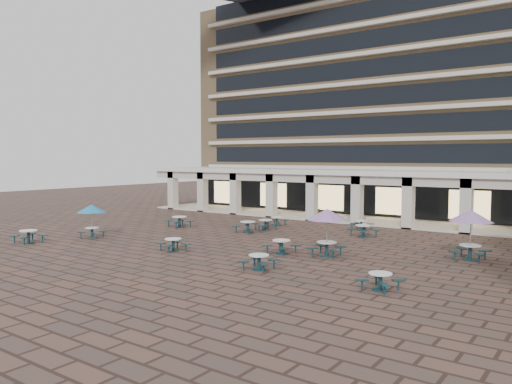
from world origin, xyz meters
TOP-DOWN VIEW (x-y plane):
  - ground at (0.00, 0.00)m, footprint 120.00×120.00m
  - apartment_building at (0.00, 25.47)m, footprint 40.00×15.50m
  - retail_arcade at (0.00, 14.80)m, footprint 42.00×6.60m
  - picnic_table_0 at (-11.24, -8.20)m, footprint 1.88×1.88m
  - picnic_table_1 at (-1.76, -4.71)m, footprint 1.97×1.97m
  - picnic_table_2 at (5.17, -5.77)m, footprint 1.83×1.83m
  - picnic_table_3 at (3.83, -1.66)m, footprint 1.90×1.90m
  - picnic_table_4 at (-9.74, -4.50)m, footprint 1.95×1.95m
  - picnic_table_5 at (-8.50, 2.66)m, footprint 2.26×2.26m
  - picnic_table_6 at (6.29, -0.85)m, footprint 2.28×2.28m
  - picnic_table_7 at (11.42, -5.90)m, footprint 1.83×1.83m
  - picnic_table_8 at (-2.48, 3.58)m, footprint 1.95×1.95m
  - picnic_table_9 at (-2.83, 7.93)m, footprint 1.62×1.62m
  - picnic_table_10 at (5.16, 6.74)m, footprint 2.25×2.25m
  - picnic_table_11 at (13.01, 2.69)m, footprint 2.32×2.32m
  - picnic_table_12 at (-2.24, 5.51)m, footprint 2.11×2.11m
  - picnic_table_13 at (3.68, 9.70)m, footprint 1.70×1.70m
  - planter_left at (-1.71, 12.90)m, footprint 1.50×0.64m
  - planter_right at (1.83, 12.90)m, footprint 1.50×0.65m

SIDE VIEW (x-z plane):
  - ground at x=0.00m, z-range 0.00..0.00m
  - picnic_table_9 at x=-2.83m, z-range 0.07..0.76m
  - planter_left at x=-1.71m, z-range -0.15..1.00m
  - picnic_table_7 at x=11.42m, z-range 0.07..0.80m
  - picnic_table_13 at x=3.68m, z-range 0.07..0.80m
  - picnic_table_1 at x=-1.76m, z-range 0.07..0.81m
  - picnic_table_2 at x=5.17m, z-range 0.07..0.83m
  - picnic_table_12 at x=-2.24m, z-range 0.07..0.85m
  - planter_right at x=1.83m, z-range -0.14..1.07m
  - picnic_table_3 at x=3.83m, z-range 0.08..0.86m
  - picnic_table_10 at x=5.16m, z-range 0.08..0.90m
  - picnic_table_8 at x=-2.48m, z-range 0.08..0.90m
  - picnic_table_0 at x=-11.24m, z-range 0.08..0.91m
  - picnic_table_5 at x=-8.50m, z-range 0.08..0.94m
  - picnic_table_4 at x=-9.74m, z-range 0.79..3.05m
  - picnic_table_6 at x=6.29m, z-range 0.92..3.55m
  - picnic_table_11 at x=13.01m, z-range 0.94..3.61m
  - retail_arcade at x=0.00m, z-range 0.80..5.20m
  - apartment_building at x=0.00m, z-range 0.00..25.20m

